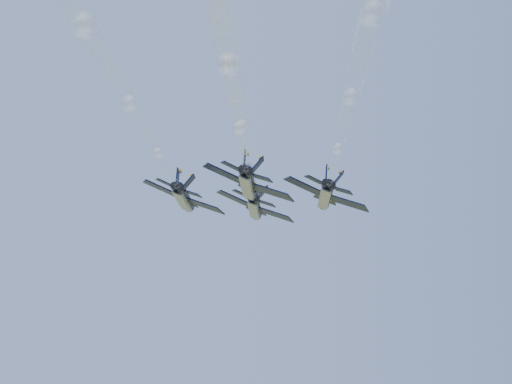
{
  "coord_description": "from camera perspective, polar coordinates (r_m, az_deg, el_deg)",
  "views": [
    {
      "loc": [
        -9.3,
        -110.71,
        75.96
      ],
      "look_at": [
        -0.53,
        4.83,
        96.9
      ],
      "focal_mm": 55.0,
      "sensor_mm": 36.0,
      "label": 1
    }
  ],
  "objects": [
    {
      "name": "smoke_trail_left",
      "position": [
        65.75,
        -11.49,
        7.62
      ],
      "size": [
        10.36,
        71.62,
        2.75
      ],
      "rotation": [
        0.0,
        0.39,
        -0.12
      ],
      "color": "white"
    },
    {
      "name": "smoke_trail_right",
      "position": [
        62.83,
        7.41,
        8.34
      ],
      "size": [
        10.36,
        71.62,
        2.75
      ],
      "rotation": [
        0.0,
        0.39,
        -0.12
      ],
      "color": "white"
    },
    {
      "name": "jet_right",
      "position": [
        115.4,
        5.1,
        -0.27
      ],
      "size": [
        12.43,
        17.18,
        5.5
      ],
      "rotation": [
        0.0,
        0.39,
        -0.12
      ],
      "color": "black"
    },
    {
      "name": "jet_lead",
      "position": [
        125.68,
        -0.06,
        -1.13
      ],
      "size": [
        12.43,
        17.18,
        5.5
      ],
      "rotation": [
        0.0,
        0.39,
        -0.12
      ],
      "color": "black"
    },
    {
      "name": "smoke_trail_slot",
      "position": [
        53.97,
        -3.52,
        11.45
      ],
      "size": [
        10.36,
        71.62,
        2.75
      ],
      "rotation": [
        0.0,
        0.39,
        -0.12
      ],
      "color": "white"
    },
    {
      "name": "jet_slot",
      "position": [
        106.1,
        -0.55,
        0.57
      ],
      "size": [
        12.43,
        17.18,
        5.5
      ],
      "rotation": [
        0.0,
        0.39,
        -0.12
      ],
      "color": "black"
    },
    {
      "name": "smoke_trail_lead",
      "position": [
        72.75,
        -1.87,
        5.67
      ],
      "size": [
        10.36,
        71.62,
        2.75
      ],
      "rotation": [
        0.0,
        0.39,
        -0.12
      ],
      "color": "white"
    },
    {
      "name": "jet_left",
      "position": [
        117.65,
        -5.24,
        -0.46
      ],
      "size": [
        12.43,
        17.18,
        5.5
      ],
      "rotation": [
        0.0,
        0.39,
        -0.12
      ],
      "color": "black"
    }
  ]
}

